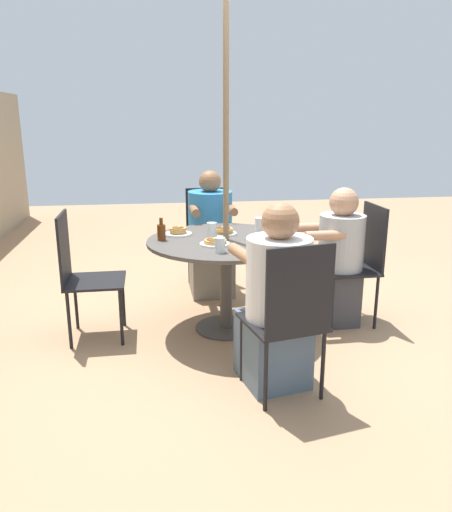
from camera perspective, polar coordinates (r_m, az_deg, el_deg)
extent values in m
plane|color=tan|center=(3.90, 0.00, -8.25)|extent=(12.00, 12.00, 0.00)
cylinder|color=#4C4742|center=(3.89, 0.00, -8.15)|extent=(0.47, 0.47, 0.01)
cylinder|color=#4C4742|center=(3.77, 0.00, -3.50)|extent=(0.09, 0.09, 0.68)
cylinder|color=#4C4742|center=(3.67, 0.00, 1.73)|extent=(1.16, 1.16, 0.03)
cylinder|color=#846B4C|center=(3.58, 0.00, 10.25)|extent=(0.04, 0.04, 2.48)
cylinder|color=black|center=(4.57, 0.64, -1.80)|extent=(0.02, 0.02, 0.42)
cylinder|color=black|center=(4.52, -3.80, -2.01)|extent=(0.02, 0.02, 0.42)
cylinder|color=black|center=(4.90, -0.07, -0.58)|extent=(0.02, 0.02, 0.42)
cylinder|color=black|center=(4.86, -4.21, -0.77)|extent=(0.02, 0.02, 0.42)
cube|color=black|center=(4.65, -1.88, 1.34)|extent=(0.43, 0.43, 0.02)
cube|color=black|center=(4.79, -2.22, 4.87)|extent=(0.03, 0.40, 0.49)
cube|color=gray|center=(4.60, -1.67, -1.69)|extent=(0.42, 0.39, 0.42)
cylinder|color=teal|center=(4.54, -1.81, 4.18)|extent=(0.40, 0.40, 0.51)
sphere|color=brown|center=(4.49, -1.85, 8.51)|extent=(0.20, 0.20, 0.20)
cylinder|color=brown|center=(4.36, 0.60, 5.37)|extent=(0.30, 0.08, 0.07)
cylinder|color=brown|center=(4.32, -3.62, 5.24)|extent=(0.30, 0.08, 0.07)
cylinder|color=black|center=(3.95, -11.66, -4.95)|extent=(0.02, 0.02, 0.42)
cylinder|color=black|center=(3.62, -11.89, -6.89)|extent=(0.02, 0.02, 0.42)
cylinder|color=black|center=(3.98, -16.78, -5.11)|extent=(0.02, 0.02, 0.42)
cylinder|color=black|center=(3.66, -17.49, -7.05)|extent=(0.02, 0.02, 0.42)
cube|color=black|center=(3.72, -14.68, -2.80)|extent=(0.42, 0.42, 0.02)
cube|color=black|center=(3.68, -18.05, 0.87)|extent=(0.40, 0.02, 0.49)
cylinder|color=black|center=(3.09, 1.81, -10.55)|extent=(0.02, 0.02, 0.42)
cylinder|color=black|center=(3.23, 7.77, -9.53)|extent=(0.02, 0.02, 0.42)
cylinder|color=black|center=(2.80, 4.56, -13.53)|extent=(0.02, 0.02, 0.42)
cylinder|color=black|center=(2.95, 11.01, -12.19)|extent=(0.02, 0.02, 0.42)
cube|color=black|center=(2.92, 6.42, -7.52)|extent=(0.49, 0.49, 0.02)
cube|color=black|center=(2.66, 8.47, -4.01)|extent=(0.10, 0.39, 0.49)
cube|color=slate|center=(3.10, 5.33, -10.49)|extent=(0.46, 0.43, 0.42)
cylinder|color=white|center=(2.89, 6.03, -2.73)|extent=(0.38, 0.38, 0.49)
sphere|color=#A3704C|center=(2.80, 6.23, 3.97)|extent=(0.21, 0.21, 0.21)
cylinder|color=#A3704C|center=(2.96, 1.83, 0.21)|extent=(0.31, 0.13, 0.07)
cylinder|color=#A3704C|center=(3.08, 7.13, 0.71)|extent=(0.31, 0.13, 0.07)
cylinder|color=black|center=(3.85, 11.98, -5.53)|extent=(0.02, 0.02, 0.42)
cylinder|color=black|center=(4.16, 10.28, -3.82)|extent=(0.02, 0.02, 0.42)
cylinder|color=black|center=(3.98, 16.79, -5.13)|extent=(0.02, 0.02, 0.42)
cylinder|color=black|center=(4.29, 14.79, -3.51)|extent=(0.02, 0.02, 0.42)
cube|color=black|center=(4.00, 13.66, -1.49)|extent=(0.42, 0.42, 0.02)
cube|color=black|center=(4.01, 16.53, 2.15)|extent=(0.40, 0.02, 0.49)
cube|color=#3D3D42|center=(4.02, 11.98, -4.57)|extent=(0.33, 0.37, 0.42)
cylinder|color=#B2B2B2|center=(3.92, 13.04, 1.42)|extent=(0.35, 0.35, 0.44)
sphere|color=tan|center=(3.86, 13.33, 6.02)|extent=(0.22, 0.22, 0.22)
cylinder|color=tan|center=(3.70, 11.28, 2.33)|extent=(0.07, 0.30, 0.07)
cylinder|color=tan|center=(3.96, 9.92, 3.24)|extent=(0.07, 0.30, 0.07)
cylinder|color=white|center=(3.83, -0.31, 2.59)|extent=(0.21, 0.21, 0.01)
cylinder|color=#BC8947|center=(3.83, -0.40, 2.76)|extent=(0.15, 0.15, 0.01)
cylinder|color=#BC8947|center=(3.82, -0.36, 2.89)|extent=(0.15, 0.15, 0.01)
cylinder|color=#BC8947|center=(3.82, -0.30, 3.01)|extent=(0.16, 0.16, 0.01)
cylinder|color=#BC8947|center=(3.82, -0.35, 3.16)|extent=(0.15, 0.15, 0.01)
ellipsoid|color=brown|center=(3.82, -0.31, 3.26)|extent=(0.12, 0.11, 0.00)
cube|color=#F4E084|center=(3.81, -0.31, 3.33)|extent=(0.02, 0.02, 0.01)
cylinder|color=white|center=(3.51, -1.31, 1.39)|extent=(0.21, 0.21, 0.01)
cylinder|color=#BC8947|center=(3.50, -1.29, 1.59)|extent=(0.16, 0.16, 0.01)
cylinder|color=#BC8947|center=(3.51, -1.23, 1.79)|extent=(0.16, 0.16, 0.01)
ellipsoid|color=brown|center=(3.50, -1.31, 1.91)|extent=(0.13, 0.12, 0.00)
cube|color=#F4E084|center=(3.49, -1.30, 1.98)|extent=(0.02, 0.02, 0.01)
cylinder|color=white|center=(3.83, -5.50, 2.53)|extent=(0.21, 0.21, 0.01)
cylinder|color=#BC8947|center=(3.83, -5.49, 2.70)|extent=(0.13, 0.13, 0.01)
cylinder|color=#BC8947|center=(3.82, -5.54, 2.84)|extent=(0.12, 0.12, 0.01)
cylinder|color=#BC8947|center=(3.82, -5.53, 3.00)|extent=(0.13, 0.13, 0.01)
cylinder|color=#BC8947|center=(3.83, -5.53, 3.18)|extent=(0.13, 0.13, 0.01)
ellipsoid|color=brown|center=(3.82, -5.52, 3.27)|extent=(0.10, 0.09, 0.00)
cube|color=#F4E084|center=(3.81, -5.41, 3.35)|extent=(0.03, 0.03, 0.01)
cylinder|color=white|center=(3.49, 4.89, 1.25)|extent=(0.21, 0.21, 0.01)
cylinder|color=#BC8947|center=(3.48, 4.98, 1.43)|extent=(0.14, 0.14, 0.01)
cylinder|color=#BC8947|center=(3.49, 4.97, 1.65)|extent=(0.13, 0.13, 0.01)
ellipsoid|color=brown|center=(3.48, 4.90, 1.76)|extent=(0.10, 0.10, 0.00)
cube|color=#F4E084|center=(3.47, 4.87, 1.83)|extent=(0.03, 0.03, 0.01)
cylinder|color=#602D0F|center=(3.66, -7.39, 2.68)|extent=(0.06, 0.06, 0.12)
cylinder|color=#602D0F|center=(3.64, -7.43, 3.95)|extent=(0.03, 0.03, 0.05)
torus|color=#602D0F|center=(3.68, -7.40, 3.04)|extent=(0.05, 0.01, 0.05)
cylinder|color=white|center=(3.97, 3.96, 3.62)|extent=(0.09, 0.09, 0.09)
cylinder|color=white|center=(3.96, 3.98, 4.33)|extent=(0.09, 0.09, 0.01)
cylinder|color=silver|center=(3.68, -1.63, 2.92)|extent=(0.07, 0.07, 0.12)
cylinder|color=silver|center=(3.30, -0.70, 1.27)|extent=(0.07, 0.07, 0.10)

